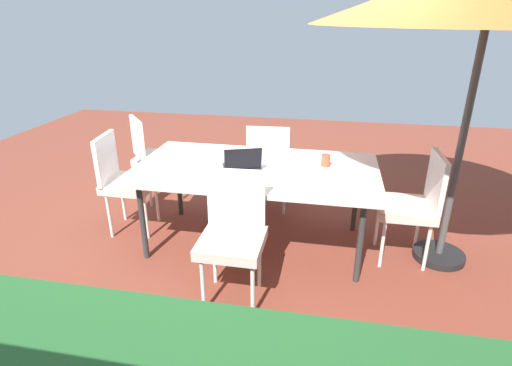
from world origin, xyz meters
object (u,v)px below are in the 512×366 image
(chair_west, at_px, (414,202))
(laptop, at_px, (242,164))
(chair_east, at_px, (124,178))
(chair_southeast, at_px, (153,154))
(cup, at_px, (326,160))
(chair_south, at_px, (269,162))
(dining_table, at_px, (256,172))
(chair_north, at_px, (233,231))

(chair_west, height_order, laptop, laptop)
(chair_east, xyz_separation_m, chair_southeast, (0.03, -0.74, 0.00))
(chair_east, relative_size, cup, 9.36)
(chair_southeast, xyz_separation_m, laptop, (-1.24, 0.85, 0.27))
(chair_south, height_order, chair_east, same)
(dining_table, bearing_deg, cup, -166.86)
(chair_north, height_order, laptop, laptop)
(dining_table, xyz_separation_m, chair_north, (0.02, 0.77, -0.18))
(dining_table, relative_size, chair_west, 2.18)
(dining_table, xyz_separation_m, chair_south, (0.00, -0.75, -0.18))
(chair_south, bearing_deg, chair_north, 86.02)
(chair_southeast, bearing_deg, chair_east, 142.79)
(dining_table, distance_m, chair_south, 0.77)
(chair_south, distance_m, laptop, 0.88)
(chair_north, bearing_deg, chair_south, 86.29)
(chair_west, xyz_separation_m, laptop, (1.47, 0.09, 0.27))
(dining_table, xyz_separation_m, chair_east, (1.32, -0.04, -0.18))
(chair_south, bearing_deg, chair_southeast, -4.12)
(chair_south, distance_m, chair_southeast, 1.35)
(chair_south, bearing_deg, chair_west, 148.38)
(chair_south, xyz_separation_m, cup, (-0.60, 0.61, 0.27))
(chair_east, xyz_separation_m, chair_north, (-1.29, 0.81, 0.00))
(chair_southeast, xyz_separation_m, cup, (-1.95, 0.63, 0.27))
(chair_north, bearing_deg, chair_west, 26.41)
(dining_table, xyz_separation_m, chair_southeast, (1.35, -0.77, -0.18))
(chair_south, xyz_separation_m, chair_southeast, (1.35, -0.02, 0.00))
(chair_west, height_order, cup, chair_west)
(chair_west, relative_size, chair_southeast, 1.00)
(chair_north, bearing_deg, chair_southeast, 127.83)
(chair_south, xyz_separation_m, chair_east, (1.32, 0.71, 0.00))
(chair_west, relative_size, laptop, 2.54)
(chair_east, bearing_deg, chair_southeast, -4.93)
(dining_table, distance_m, chair_southeast, 1.56)
(chair_west, relative_size, chair_east, 1.00)
(chair_west, height_order, chair_east, same)
(chair_south, xyz_separation_m, laptop, (0.11, 0.83, 0.27))
(chair_southeast, height_order, laptop, laptop)
(chair_east, relative_size, chair_southeast, 1.00)
(chair_south, height_order, chair_north, same)
(laptop, bearing_deg, chair_west, 162.57)
(chair_north, relative_size, chair_southeast, 1.00)
(chair_north, distance_m, cup, 1.14)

